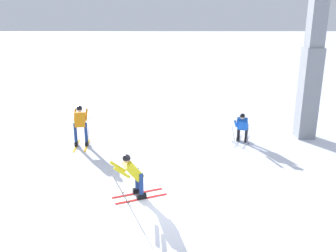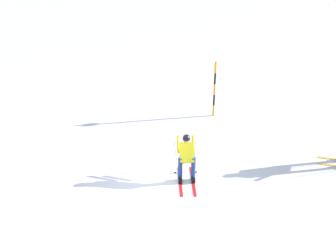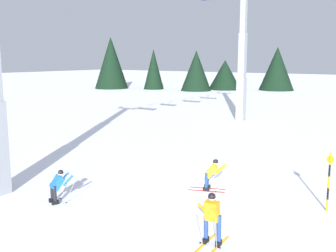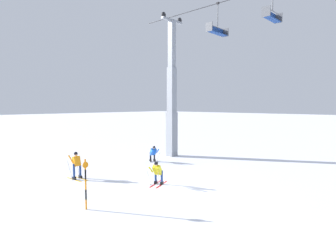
% 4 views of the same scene
% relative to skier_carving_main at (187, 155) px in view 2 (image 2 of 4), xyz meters
% --- Properties ---
extents(ground_plane, '(260.00, 260.00, 0.00)m').
position_rel_skier_carving_main_xyz_m(ground_plane, '(0.76, 1.08, -0.80)').
color(ground_plane, white).
extents(skier_carving_main, '(1.15, 1.75, 1.54)m').
position_rel_skier_carving_main_xyz_m(skier_carving_main, '(0.00, 0.00, 0.00)').
color(skier_carving_main, red).
rests_on(skier_carving_main, ground_plane).
extents(trail_marker_pole, '(0.07, 0.28, 2.24)m').
position_rel_skier_carving_main_xyz_m(trail_marker_pole, '(0.35, -4.73, 0.40)').
color(trail_marker_pole, orange).
rests_on(trail_marker_pole, ground_plane).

